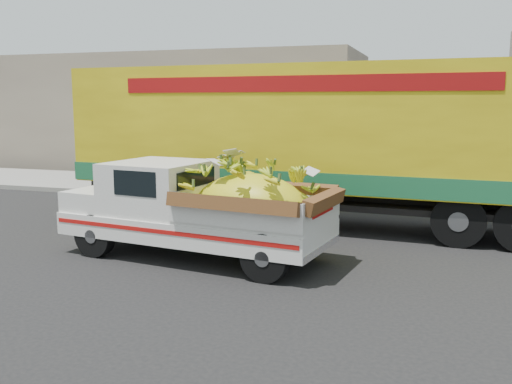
% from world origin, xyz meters
% --- Properties ---
extents(ground, '(100.00, 100.00, 0.00)m').
position_xyz_m(ground, '(0.00, 0.00, 0.00)').
color(ground, black).
rests_on(ground, ground).
extents(curb, '(60.00, 0.25, 0.15)m').
position_xyz_m(curb, '(0.00, 6.87, 0.07)').
color(curb, gray).
rests_on(curb, ground).
extents(sidewalk, '(60.00, 4.00, 0.14)m').
position_xyz_m(sidewalk, '(0.00, 8.97, 0.07)').
color(sidewalk, gray).
rests_on(sidewalk, ground).
extents(building_left, '(18.00, 6.00, 5.00)m').
position_xyz_m(building_left, '(-8.00, 14.87, 2.50)').
color(building_left, gray).
rests_on(building_left, ground).
extents(pickup_truck, '(5.38, 2.58, 1.81)m').
position_xyz_m(pickup_truck, '(0.34, 0.74, 0.97)').
color(pickup_truck, black).
rests_on(pickup_truck, ground).
extents(semi_trailer, '(12.04, 3.21, 3.80)m').
position_xyz_m(semi_trailer, '(1.35, 4.42, 2.12)').
color(semi_trailer, black).
rests_on(semi_trailer, ground).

